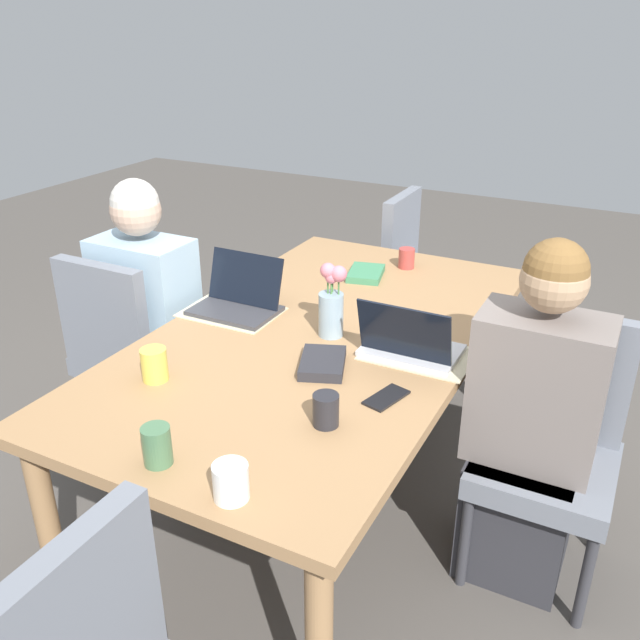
# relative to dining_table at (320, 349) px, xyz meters

# --- Properties ---
(ground_plane) EXTENTS (10.00, 10.00, 0.00)m
(ground_plane) POSITION_rel_dining_table_xyz_m (0.00, 0.00, -0.65)
(ground_plane) COLOR #4C4742
(dining_table) EXTENTS (1.97, 1.09, 0.72)m
(dining_table) POSITION_rel_dining_table_xyz_m (0.00, 0.00, 0.00)
(dining_table) COLOR #9E754C
(dining_table) RESTS_ON ground_plane
(chair_near_left_near) EXTENTS (0.44, 0.44, 0.90)m
(chair_near_left_near) POSITION_rel_dining_table_xyz_m (0.07, -0.87, -0.16)
(chair_near_left_near) COLOR slate
(chair_near_left_near) RESTS_ON ground_plane
(person_near_left_near) EXTENTS (0.36, 0.40, 1.19)m
(person_near_left_near) POSITION_rel_dining_table_xyz_m (-0.01, -0.81, -0.13)
(person_near_left_near) COLOR #2D2D33
(person_near_left_near) RESTS_ON ground_plane
(chair_far_left_mid) EXTENTS (0.44, 0.44, 0.90)m
(chair_far_left_mid) POSITION_rel_dining_table_xyz_m (-0.07, 0.83, -0.16)
(chair_far_left_mid) COLOR slate
(chair_far_left_mid) RESTS_ON ground_plane
(person_far_left_mid) EXTENTS (0.36, 0.40, 1.19)m
(person_far_left_mid) POSITION_rel_dining_table_xyz_m (0.01, 0.77, -0.13)
(person_far_left_mid) COLOR #2D2D33
(person_far_left_mid) RESTS_ON ground_plane
(chair_head_left_right_near) EXTENTS (0.44, 0.44, 0.90)m
(chair_head_left_right_near) POSITION_rel_dining_table_xyz_m (-1.35, -0.09, -0.16)
(chair_head_left_right_near) COLOR slate
(chair_head_left_right_near) RESTS_ON ground_plane
(flower_vase) EXTENTS (0.09, 0.10, 0.27)m
(flower_vase) POSITION_rel_dining_table_xyz_m (-0.01, 0.04, 0.20)
(flower_vase) COLOR #8EA8B7
(flower_vase) RESTS_ON dining_table
(placemat_near_left_near) EXTENTS (0.27, 0.36, 0.00)m
(placemat_near_left_near) POSITION_rel_dining_table_xyz_m (-0.00, -0.38, 0.07)
(placemat_near_left_near) COLOR beige
(placemat_near_left_near) RESTS_ON dining_table
(placemat_far_left_mid) EXTENTS (0.26, 0.36, 0.00)m
(placemat_far_left_mid) POSITION_rel_dining_table_xyz_m (0.00, 0.37, 0.07)
(placemat_far_left_mid) COLOR beige
(placemat_far_left_mid) RESTS_ON dining_table
(laptop_near_left_near) EXTENTS (0.22, 0.32, 0.21)m
(laptop_near_left_near) POSITION_rel_dining_table_xyz_m (-0.03, -0.37, 0.11)
(laptop_near_left_near) COLOR #38383D
(laptop_near_left_near) RESTS_ON dining_table
(laptop_far_left_mid) EXTENTS (0.22, 0.32, 0.21)m
(laptop_far_left_mid) POSITION_rel_dining_table_xyz_m (0.03, 0.35, 0.11)
(laptop_far_left_mid) COLOR silver
(laptop_far_left_mid) RESTS_ON dining_table
(coffee_mug_near_left) EXTENTS (0.08, 0.08, 0.10)m
(coffee_mug_near_left) POSITION_rel_dining_table_xyz_m (0.52, 0.28, 0.12)
(coffee_mug_near_left) COLOR #232328
(coffee_mug_near_left) RESTS_ON dining_table
(coffee_mug_near_right) EXTENTS (0.08, 0.08, 0.11)m
(coffee_mug_near_right) POSITION_rel_dining_table_xyz_m (0.54, -0.31, 0.12)
(coffee_mug_near_right) COLOR #DBC64C
(coffee_mug_near_right) RESTS_ON dining_table
(coffee_mug_centre_left) EXTENTS (0.07, 0.07, 0.11)m
(coffee_mug_centre_left) POSITION_rel_dining_table_xyz_m (0.87, -0.02, 0.12)
(coffee_mug_centre_left) COLOR #47704C
(coffee_mug_centre_left) RESTS_ON dining_table
(coffee_mug_centre_right) EXTENTS (0.09, 0.09, 0.09)m
(coffee_mug_centre_right) POSITION_rel_dining_table_xyz_m (0.90, 0.22, 0.12)
(coffee_mug_centre_right) COLOR white
(coffee_mug_centre_right) RESTS_ON dining_table
(coffee_mug_far_left) EXTENTS (0.07, 0.07, 0.09)m
(coffee_mug_far_left) POSITION_rel_dining_table_xyz_m (-0.77, 0.04, 0.11)
(coffee_mug_far_left) COLOR #AD3D38
(coffee_mug_far_left) RESTS_ON dining_table
(book_red_cover) EXTENTS (0.23, 0.18, 0.03)m
(book_red_cover) POSITION_rel_dining_table_xyz_m (-0.59, -0.08, 0.08)
(book_red_cover) COLOR #3D7F56
(book_red_cover) RESTS_ON dining_table
(book_blue_cover) EXTENTS (0.24, 0.20, 0.03)m
(book_blue_cover) POSITION_rel_dining_table_xyz_m (0.23, 0.13, 0.09)
(book_blue_cover) COLOR #28282D
(book_blue_cover) RESTS_ON dining_table
(phone_black) EXTENTS (0.16, 0.11, 0.01)m
(phone_black) POSITION_rel_dining_table_xyz_m (0.31, 0.38, 0.07)
(phone_black) COLOR black
(phone_black) RESTS_ON dining_table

